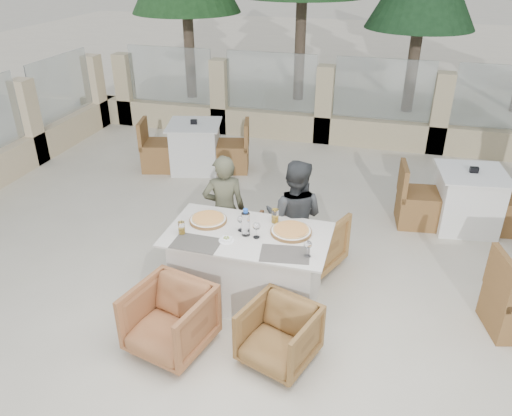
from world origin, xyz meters
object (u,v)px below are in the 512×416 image
(armchair_far_left, at_px, (232,235))
(diner_right, at_px, (294,218))
(wine_glass_corner, at_px, (308,248))
(bg_table_a, at_px, (195,147))
(wine_glass_centre, at_px, (241,222))
(armchair_near_right, at_px, (279,335))
(pizza_left, at_px, (208,219))
(diner_left, at_px, (224,210))
(pizza_right, at_px, (291,231))
(wine_glass_near, at_px, (256,229))
(bg_table_b, at_px, (467,200))
(beer_glass_right, at_px, (275,216))
(dining_table, at_px, (248,266))
(beer_glass_left, at_px, (182,228))
(water_bottle, at_px, (246,222))
(armchair_near_left, at_px, (170,320))
(olive_dish, at_px, (226,239))

(armchair_far_left, height_order, diner_right, diner_right)
(wine_glass_corner, xyz_separation_m, bg_table_a, (-2.40, 3.24, -0.48))
(wine_glass_centre, height_order, armchair_near_right, wine_glass_centre)
(pizza_left, bearing_deg, diner_left, 89.72)
(pizza_right, relative_size, bg_table_a, 0.25)
(wine_glass_near, height_order, bg_table_b, wine_glass_near)
(armchair_far_left, bearing_deg, wine_glass_near, 129.95)
(beer_glass_right, bearing_deg, dining_table, -124.89)
(armchair_far_left, xyz_separation_m, bg_table_b, (2.69, 1.46, 0.11))
(wine_glass_centre, bearing_deg, wine_glass_near, -25.86)
(pizza_right, relative_size, beer_glass_right, 2.80)
(armchair_far_left, bearing_deg, diner_left, 69.70)
(dining_table, distance_m, armchair_near_right, 0.94)
(pizza_left, xyz_separation_m, diner_right, (0.80, 0.49, -0.13))
(pizza_left, xyz_separation_m, beer_glass_left, (-0.16, -0.30, 0.04))
(beer_glass_left, bearing_deg, armchair_far_left, 76.44)
(wine_glass_corner, height_order, armchair_far_left, wine_glass_corner)
(dining_table, distance_m, wine_glass_centre, 0.49)
(diner_right, xyz_separation_m, bg_table_b, (1.94, 1.56, -0.28))
(water_bottle, relative_size, diner_left, 0.22)
(armchair_near_left, relative_size, diner_right, 0.51)
(dining_table, relative_size, olive_dish, 14.55)
(dining_table, height_order, beer_glass_right, beer_glass_right)
(dining_table, xyz_separation_m, bg_table_b, (2.28, 2.17, 0.00))
(pizza_right, height_order, diner_right, diner_right)
(wine_glass_centre, bearing_deg, bg_table_a, 119.74)
(olive_dish, xyz_separation_m, diner_left, (-0.30, 0.80, -0.14))
(dining_table, height_order, diner_left, diner_left)
(diner_right, bearing_deg, wine_glass_corner, 109.98)
(dining_table, bearing_deg, armchair_far_left, 119.74)
(wine_glass_corner, xyz_separation_m, olive_dish, (-0.79, 0.06, -0.07))
(diner_left, xyz_separation_m, bg_table_b, (2.74, 1.56, -0.27))
(armchair_near_right, distance_m, diner_left, 1.73)
(pizza_left, relative_size, olive_dish, 3.46)
(wine_glass_centre, relative_size, beer_glass_right, 1.27)
(bg_table_b, bearing_deg, olive_dish, -143.35)
(wine_glass_centre, relative_size, armchair_near_right, 0.30)
(pizza_left, distance_m, armchair_far_left, 0.79)
(water_bottle, height_order, olive_dish, water_bottle)
(armchair_far_left, bearing_deg, armchair_near_left, 93.96)
(pizza_right, height_order, bg_table_b, pizza_right)
(bg_table_a, bearing_deg, armchair_far_left, -73.03)
(water_bottle, relative_size, olive_dish, 2.59)
(dining_table, bearing_deg, armchair_near_right, -56.94)
(pizza_right, relative_size, wine_glass_near, 2.20)
(pizza_right, height_order, water_bottle, water_bottle)
(diner_left, height_order, diner_right, diner_right)
(wine_glass_centre, distance_m, wine_glass_corner, 0.77)
(dining_table, relative_size, pizza_left, 4.20)
(armchair_near_left, bearing_deg, dining_table, 75.89)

